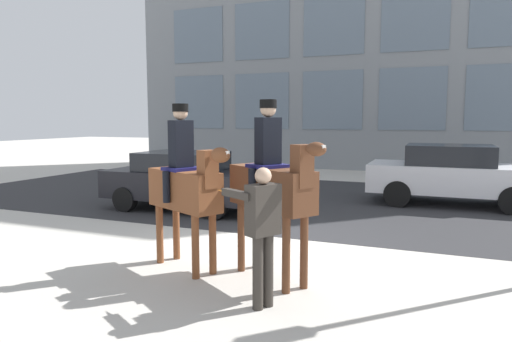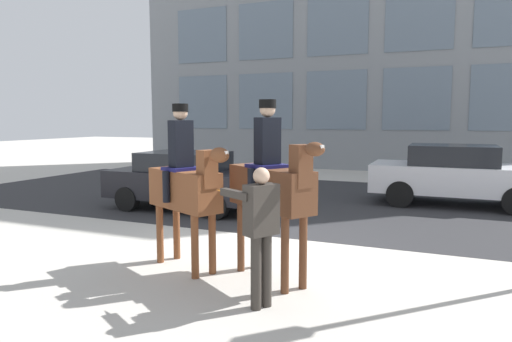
% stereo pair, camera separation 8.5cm
% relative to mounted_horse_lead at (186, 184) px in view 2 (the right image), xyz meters
% --- Properties ---
extents(ground_plane, '(80.00, 80.00, 0.00)m').
position_rel_mounted_horse_lead_xyz_m(ground_plane, '(0.66, 1.77, -1.30)').
color(ground_plane, beige).
extents(road_surface, '(23.24, 8.50, 0.01)m').
position_rel_mounted_horse_lead_xyz_m(road_surface, '(0.66, 6.52, -1.30)').
color(road_surface, '#2D2D30').
rests_on(road_surface, ground_plane).
extents(mounted_horse_lead, '(1.72, 1.05, 2.51)m').
position_rel_mounted_horse_lead_xyz_m(mounted_horse_lead, '(0.00, 0.00, 0.00)').
color(mounted_horse_lead, brown).
rests_on(mounted_horse_lead, ground_plane).
extents(mounted_horse_companion, '(1.70, 1.27, 2.56)m').
position_rel_mounted_horse_lead_xyz_m(mounted_horse_companion, '(1.38, 0.03, 0.07)').
color(mounted_horse_companion, '#59331E').
rests_on(mounted_horse_companion, ground_plane).
extents(pedestrian_bystander, '(0.91, 0.46, 1.72)m').
position_rel_mounted_horse_lead_xyz_m(pedestrian_bystander, '(1.59, -0.93, -0.29)').
color(pedestrian_bystander, '#332D28').
rests_on(pedestrian_bystander, ground_plane).
extents(street_car_near_lane, '(4.00, 1.94, 1.46)m').
position_rel_mounted_horse_lead_xyz_m(street_car_near_lane, '(-2.46, 4.10, -0.55)').
color(street_car_near_lane, black).
rests_on(street_car_near_lane, ground_plane).
extents(street_car_far_lane, '(4.32, 1.96, 1.60)m').
position_rel_mounted_horse_lead_xyz_m(street_car_far_lane, '(3.87, 7.25, -0.47)').
color(street_car_far_lane, silver).
rests_on(street_car_far_lane, ground_plane).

